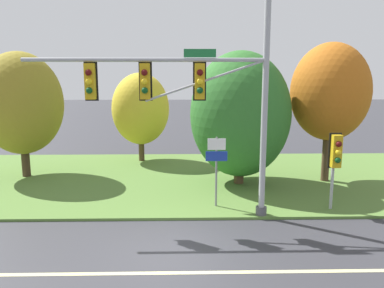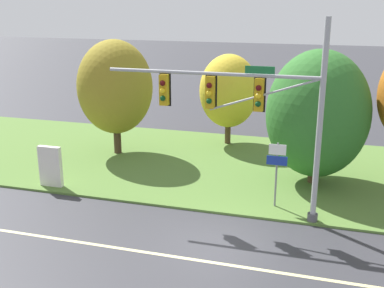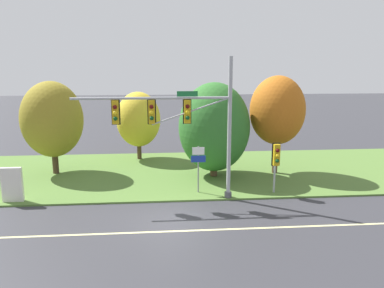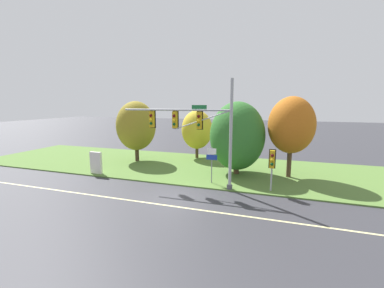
% 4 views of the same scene
% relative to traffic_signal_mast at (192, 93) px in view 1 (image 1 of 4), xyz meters
% --- Properties ---
extents(ground_plane, '(160.00, 160.00, 0.00)m').
position_rel_traffic_signal_mast_xyz_m(ground_plane, '(-0.65, -2.76, -4.55)').
color(ground_plane, '#333338').
extents(lane_stripe, '(36.00, 0.16, 0.01)m').
position_rel_traffic_signal_mast_xyz_m(lane_stripe, '(-0.65, -3.96, -4.55)').
color(lane_stripe, beige).
rests_on(lane_stripe, ground).
extents(grass_verge, '(48.00, 11.50, 0.10)m').
position_rel_traffic_signal_mast_xyz_m(grass_verge, '(-0.65, 5.49, -4.50)').
color(grass_verge, '#517533').
rests_on(grass_verge, ground).
extents(traffic_signal_mast, '(8.55, 0.49, 7.74)m').
position_rel_traffic_signal_mast_xyz_m(traffic_signal_mast, '(0.00, 0.00, 0.00)').
color(traffic_signal_mast, '#9EA0A5').
rests_on(traffic_signal_mast, grass_verge).
extents(pedestrian_signal_near_kerb, '(0.46, 0.55, 2.97)m').
position_rel_traffic_signal_mast_xyz_m(pedestrian_signal_near_kerb, '(5.37, 0.42, -2.32)').
color(pedestrian_signal_near_kerb, '#9EA0A5').
rests_on(pedestrian_signal_near_kerb, grass_verge).
extents(route_sign_post, '(0.84, 0.08, 2.75)m').
position_rel_traffic_signal_mast_xyz_m(route_sign_post, '(0.97, 0.99, -2.63)').
color(route_sign_post, slate).
rests_on(route_sign_post, grass_verge).
extents(tree_nearest_road, '(4.08, 4.08, 6.28)m').
position_rel_traffic_signal_mast_xyz_m(tree_nearest_road, '(-8.39, 5.79, -0.73)').
color(tree_nearest_road, '#423021').
rests_on(tree_nearest_road, grass_verge).
extents(tree_left_of_mast, '(3.42, 3.42, 5.30)m').
position_rel_traffic_signal_mast_xyz_m(tree_left_of_mast, '(-2.86, 9.36, -1.30)').
color(tree_left_of_mast, '#4C3823').
rests_on(tree_left_of_mast, grass_verge).
extents(tree_behind_signpost, '(4.68, 4.68, 6.22)m').
position_rel_traffic_signal_mast_xyz_m(tree_behind_signpost, '(2.35, 4.27, -1.16)').
color(tree_behind_signpost, '#4C3823').
rests_on(tree_behind_signpost, grass_verge).
extents(tree_mid_verge, '(3.69, 3.69, 6.63)m').
position_rel_traffic_signal_mast_xyz_m(tree_mid_verge, '(6.65, 4.61, -0.14)').
color(tree_mid_verge, '#4C3823').
rests_on(tree_mid_verge, grass_verge).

